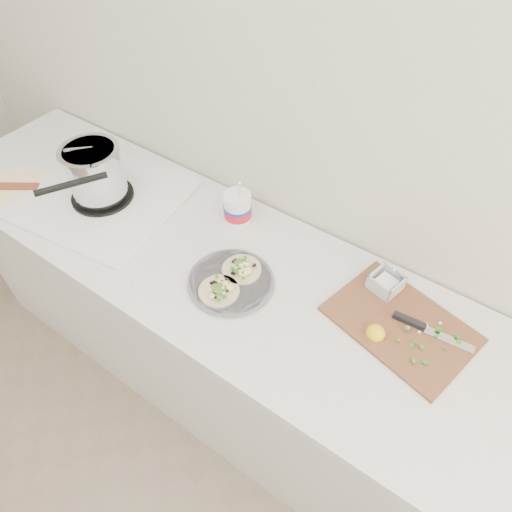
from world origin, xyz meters
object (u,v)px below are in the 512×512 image
Objects in this scene: stove at (98,181)px; cutboard at (402,319)px; taco_plate at (231,280)px; tub at (238,207)px; bacon_plate at (16,188)px.

stove reaches higher than cutboard.
taco_plate is at bearing -148.09° from cutboard.
tub is (0.49, 0.20, -0.02)m from stove.
stove is at bearing -157.53° from tub.
tub is at bearing 14.89° from stove.
stove is at bearing 25.44° from bacon_plate.
cutboard is 1.67× the size of bacon_plate.
tub is at bearing 23.67° from bacon_plate.
cutboard is at bearing 10.72° from bacon_plate.
stove reaches higher than taco_plate.
tub is 0.81× the size of bacon_plate.
taco_plate is (0.65, -0.05, -0.07)m from stove.
cutboard is (0.51, 0.17, -0.00)m from taco_plate.
cutboard is (0.67, -0.08, -0.05)m from tub.
tub reaches higher than taco_plate.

